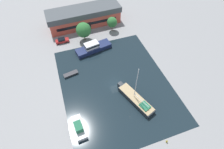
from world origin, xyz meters
The scene contains 11 objects.
ground_plane centered at (0.00, 0.00, 0.00)m, with size 440.00×440.00×0.00m, color gray.
water_canal centered at (0.00, 0.00, 0.00)m, with size 29.36×36.65×0.01m, color black.
warehouse_building centered at (-1.15, 30.97, 3.23)m, with size 27.22×8.96×6.39m.
quay_tree_near_building centered at (-3.53, 21.64, 4.17)m, with size 5.06×5.06×6.70m.
quay_tree_by_water centered at (7.24, 23.53, 3.63)m, with size 3.63×3.63×5.45m.
parked_car centered at (-11.21, 22.92, 0.82)m, with size 4.50×1.79×1.62m.
sailboat_moored centered at (3.09, -6.89, 0.80)m, with size 6.38×12.17×11.98m.
motor_cruiser centered at (-2.17, 15.45, 1.13)m, with size 12.32×5.69×3.16m.
small_dinghy centered at (-11.16, 7.39, 0.33)m, with size 4.44×2.18×0.64m.
cabin_boat centered at (-12.41, -9.60, 0.94)m, with size 2.80×6.31×2.66m.
mooring_bollard centered at (5.33, -18.97, 0.41)m, with size 0.34×0.34×0.77m.
Camera 1 is at (-10.47, -27.38, 39.70)m, focal length 28.00 mm.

